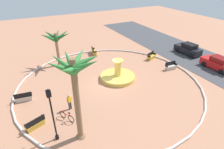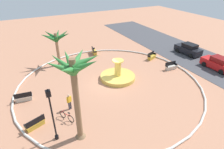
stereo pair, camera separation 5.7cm
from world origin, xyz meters
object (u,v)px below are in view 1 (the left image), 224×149
at_px(bench_west, 94,52).
at_px(person_cyclist_helmet, 69,101).
at_px(bicycle_red_frame, 67,116).
at_px(parked_car_leftmost, 188,49).
at_px(fountain, 118,76).
at_px(palm_tree_by_curb, 56,39).
at_px(bench_east, 24,98).
at_px(bench_southwest, 35,124).
at_px(palm_tree_near_fountain, 75,77).
at_px(bench_southeast, 171,67).
at_px(lamppost, 52,112).
at_px(bench_north, 151,57).
at_px(parked_car_second, 218,63).

relative_size(bench_west, person_cyclist_helmet, 1.04).
xyz_separation_m(bicycle_red_frame, parked_car_leftmost, (-5.92, 20.42, 0.40)).
distance_m(fountain, bicycle_red_frame, 8.38).
xyz_separation_m(person_cyclist_helmet, parked_car_leftmost, (-4.62, 19.77, -0.12)).
height_order(palm_tree_by_curb, bench_east, palm_tree_by_curb).
height_order(bench_east, bench_west, same).
height_order(bench_east, person_cyclist_helmet, person_cyclist_helmet).
xyz_separation_m(bench_southwest, bicycle_red_frame, (0.30, 2.52, 0.04)).
bearing_deg(bicycle_red_frame, bench_west, 148.41).
bearing_deg(bicycle_red_frame, bench_east, -146.84).
bearing_deg(bench_east, palm_tree_near_fountain, 26.68).
distance_m(bench_southeast, lamppost, 16.66).
xyz_separation_m(bench_east, bicycle_red_frame, (4.60, 3.01, 0.04)).
bearing_deg(lamppost, person_cyclist_helmet, 147.38).
height_order(bench_southwest, bicycle_red_frame, bench_southwest).
distance_m(fountain, bench_southeast, 7.35).
bearing_deg(bench_north, bicycle_red_frame, -64.22).
bearing_deg(person_cyclist_helmet, bench_west, 147.89).
relative_size(bench_southwest, bicycle_red_frame, 1.08).
bearing_deg(bench_southeast, palm_tree_near_fountain, -68.85).
bearing_deg(palm_tree_by_curb, bench_east, -38.00).
relative_size(bench_southwest, parked_car_leftmost, 0.41).
bearing_deg(palm_tree_by_curb, bicycle_red_frame, -10.41).
bearing_deg(bench_southwest, bench_north, 111.45).
relative_size(lamppost, person_cyclist_helmet, 2.84).
relative_size(bench_west, bicycle_red_frame, 1.08).
bearing_deg(palm_tree_by_curb, bench_southwest, -22.93).
distance_m(bench_north, parked_car_leftmost, 6.19).
bearing_deg(bench_north, person_cyclist_helmet, -67.65).
bearing_deg(bench_west, fountain, -2.92).
height_order(bench_west, bicycle_red_frame, bench_west).
xyz_separation_m(bicycle_red_frame, parked_car_second, (-0.52, 19.93, 0.40)).
distance_m(fountain, person_cyclist_helmet, 7.23).
xyz_separation_m(bench_southeast, lamppost, (4.83, -15.77, 2.31)).
xyz_separation_m(fountain, parked_car_second, (3.67, 12.67, 0.45)).
xyz_separation_m(bench_west, bench_southeast, (9.33, 6.85, 0.00)).
bearing_deg(palm_tree_by_curb, person_cyclist_helmet, -8.02).
relative_size(bench_east, bench_west, 0.99).
bearing_deg(parked_car_second, bicycle_red_frame, -88.49).
distance_m(palm_tree_near_fountain, bench_north, 17.36).
distance_m(palm_tree_near_fountain, bench_east, 9.15).
relative_size(palm_tree_near_fountain, bench_east, 4.15).
bearing_deg(bench_east, bench_southwest, 6.52).
relative_size(bench_north, parked_car_second, 0.42).
bearing_deg(parked_car_second, person_cyclist_helmet, -92.30).
height_order(fountain, bench_north, fountain).
xyz_separation_m(fountain, person_cyclist_helmet, (2.90, -6.60, 0.56)).
xyz_separation_m(palm_tree_near_fountain, bench_southwest, (-2.59, -2.97, -4.91)).
bearing_deg(bench_east, parked_car_second, 79.92).
xyz_separation_m(fountain, bench_east, (-0.41, -10.26, 0.01)).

